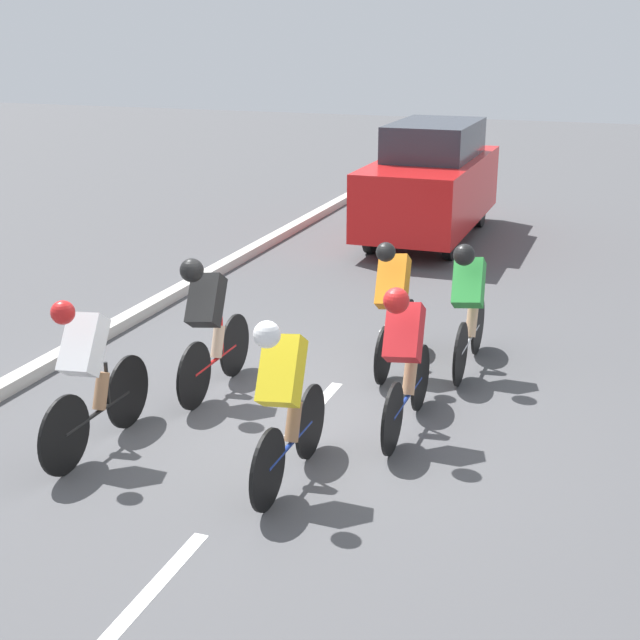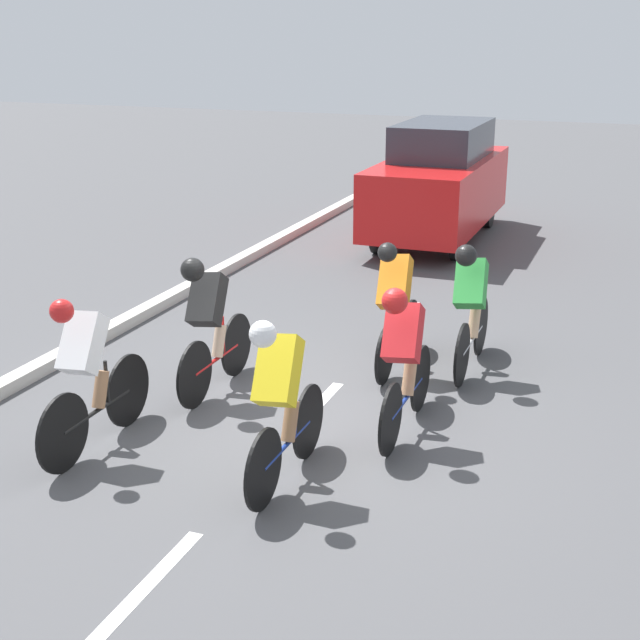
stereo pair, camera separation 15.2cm
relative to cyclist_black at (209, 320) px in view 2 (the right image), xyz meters
The scene contains 12 objects.
ground_plane 1.43m from the cyclist_black, behind, with size 60.00×60.00×0.00m, color #4C4C4F.
lane_stripe_near 3.50m from the cyclist_black, 110.03° to the left, with size 0.12×1.40×0.01m, color white.
lane_stripe_mid 1.41m from the cyclist_black, behind, with size 0.12×1.40×0.01m, color white.
lane_stripe_far 3.50m from the cyclist_black, 109.99° to the right, with size 0.12×1.40×0.01m, color white.
curb 2.16m from the cyclist_black, ahead, with size 0.20×27.54×0.14m, color beige.
cyclist_black is the anchor object (origin of this frame).
cyclist_red 2.16m from the cyclist_black, behind, with size 0.37×1.72×1.50m.
cyclist_green 2.86m from the cyclist_black, 146.75° to the right, with size 0.37×1.72×1.50m.
cyclist_orange 2.08m from the cyclist_black, 140.32° to the right, with size 0.38×1.68×1.51m.
cyclist_yellow 2.14m from the cyclist_black, 133.44° to the left, with size 0.37×1.64×1.52m.
cyclist_white 1.61m from the cyclist_black, 75.88° to the left, with size 0.36×1.73×1.50m.
support_car 7.83m from the cyclist_black, 93.66° to the right, with size 1.70×4.35×2.06m.
Camera 2 is at (-3.00, 7.51, 3.69)m, focal length 50.00 mm.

